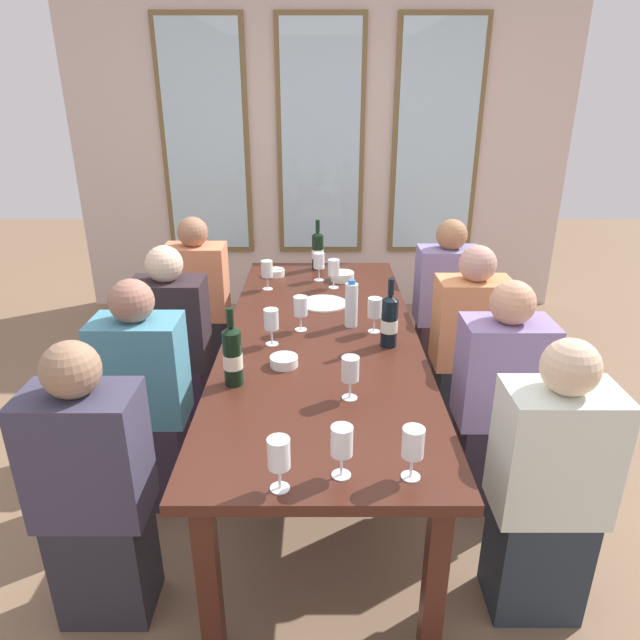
{
  "coord_description": "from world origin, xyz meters",
  "views": [
    {
      "loc": [
        -0.01,
        -2.49,
        1.84
      ],
      "look_at": [
        0.0,
        0.06,
        0.79
      ],
      "focal_mm": 31.68,
      "sensor_mm": 36.0,
      "label": 1
    }
  ],
  "objects": [
    {
      "name": "ground_plane",
      "position": [
        0.0,
        0.0,
        0.0
      ],
      "size": [
        12.0,
        12.0,
        0.0
      ],
      "primitive_type": "plane",
      "color": "#806249"
    },
    {
      "name": "back_wall_with_windows",
      "position": [
        0.0,
        2.39,
        1.45
      ],
      "size": [
        4.13,
        0.1,
        2.9
      ],
      "color": "beige",
      "rests_on": "ground"
    },
    {
      "name": "dining_table",
      "position": [
        0.0,
        0.0,
        0.67
      ],
      "size": [
        0.93,
        2.41,
        0.74
      ],
      "color": "#421E15",
      "rests_on": "ground"
    },
    {
      "name": "white_plate_0",
      "position": [
        0.01,
        0.41,
        0.74
      ],
      "size": [
        0.26,
        0.26,
        0.01
      ],
      "primitive_type": "cylinder",
      "color": "white",
      "rests_on": "dining_table"
    },
    {
      "name": "wine_bottle_0",
      "position": [
        -0.35,
        -0.49,
        0.87
      ],
      "size": [
        0.08,
        0.08,
        0.33
      ],
      "color": "black",
      "rests_on": "dining_table"
    },
    {
      "name": "wine_bottle_1",
      "position": [
        0.31,
        -0.12,
        0.86
      ],
      "size": [
        0.08,
        0.08,
        0.32
      ],
      "color": "black",
      "rests_on": "dining_table"
    },
    {
      "name": "wine_bottle_2",
      "position": [
        -0.02,
        1.07,
        0.86
      ],
      "size": [
        0.08,
        0.08,
        0.32
      ],
      "color": "black",
      "rests_on": "dining_table"
    },
    {
      "name": "tasting_bowl_0",
      "position": [
        -0.16,
        -0.33,
        0.76
      ],
      "size": [
        0.12,
        0.12,
        0.04
      ],
      "primitive_type": "cylinder",
      "color": "white",
      "rests_on": "dining_table"
    },
    {
      "name": "tasting_bowl_1",
      "position": [
        -0.29,
        0.92,
        0.76
      ],
      "size": [
        0.12,
        0.12,
        0.04
      ],
      "primitive_type": "cylinder",
      "color": "white",
      "rests_on": "dining_table"
    },
    {
      "name": "tasting_bowl_2",
      "position": [
        0.13,
        0.83,
        0.77
      ],
      "size": [
        0.15,
        0.15,
        0.05
      ],
      "primitive_type": "cylinder",
      "color": "white",
      "rests_on": "dining_table"
    },
    {
      "name": "water_bottle",
      "position": [
        0.15,
        0.11,
        0.85
      ],
      "size": [
        0.06,
        0.06,
        0.24
      ],
      "color": "white",
      "rests_on": "dining_table"
    },
    {
      "name": "wine_glass_0",
      "position": [
        0.07,
        0.69,
        0.86
      ],
      "size": [
        0.07,
        0.07,
        0.17
      ],
      "color": "white",
      "rests_on": "dining_table"
    },
    {
      "name": "wine_glass_1",
      "position": [
        -0.23,
        -0.11,
        0.86
      ],
      "size": [
        0.07,
        0.07,
        0.17
      ],
      "color": "white",
      "rests_on": "dining_table"
    },
    {
      "name": "wine_glass_2",
      "position": [
        0.11,
        -0.6,
        0.86
      ],
      "size": [
        0.07,
        0.07,
        0.17
      ],
      "color": "white",
      "rests_on": "dining_table"
    },
    {
      "name": "wine_glass_3",
      "position": [
        -0.01,
        0.83,
        0.86
      ],
      "size": [
        0.07,
        0.07,
        0.17
      ],
      "color": "white",
      "rests_on": "dining_table"
    },
    {
      "name": "wine_glass_4",
      "position": [
        0.26,
        0.03,
        0.86
      ],
      "size": [
        0.07,
        0.07,
        0.17
      ],
      "color": "white",
      "rests_on": "dining_table"
    },
    {
      "name": "wine_glass_5",
      "position": [
        -0.32,
        0.66,
        0.86
      ],
      "size": [
        0.07,
        0.07,
        0.17
      ],
      "color": "white",
      "rests_on": "dining_table"
    },
    {
      "name": "wine_glass_6",
      "position": [
        0.27,
        -1.08,
        0.86
      ],
      "size": [
        0.07,
        0.07,
        0.17
      ],
      "color": "white",
      "rests_on": "dining_table"
    },
    {
      "name": "wine_glass_7",
      "position": [
        0.06,
        -1.07,
        0.86
      ],
      "size": [
        0.07,
        0.07,
        0.17
      ],
      "color": "white",
      "rests_on": "dining_table"
    },
    {
      "name": "wine_glass_8",
      "position": [
        -0.1,
        0.06,
        0.86
      ],
      "size": [
        0.07,
        0.07,
        0.17
      ],
      "color": "white",
      "rests_on": "dining_table"
    },
    {
      "name": "wine_glass_9",
      "position": [
        -0.12,
        -1.13,
        0.86
      ],
      "size": [
        0.07,
        0.07,
        0.17
      ],
      "color": "white",
      "rests_on": "dining_table"
    },
    {
      "name": "seated_person_0",
      "position": [
        -0.8,
        -0.28,
        0.53
      ],
      "size": [
        0.38,
        0.24,
        1.11
      ],
      "color": "#34293D",
      "rests_on": "ground"
    },
    {
      "name": "seated_person_1",
      "position": [
        0.8,
        -0.3,
        0.53
      ],
      "size": [
        0.38,
        0.24,
        1.11
      ],
      "color": "#2A212E",
      "rests_on": "ground"
    },
    {
      "name": "seated_person_2",
      "position": [
        -0.8,
        -0.9,
        0.53
      ],
      "size": [
        0.38,
        0.24,
        1.11
      ],
      "color": "#2B2A31",
      "rests_on": "ground"
    },
    {
      "name": "seated_person_3",
      "position": [
        0.8,
        -0.88,
        0.53
      ],
      "size": [
        0.38,
        0.24,
        1.11
      ],
      "color": "#262E38",
      "rests_on": "ground"
    },
    {
      "name": "seated_person_4",
      "position": [
        -0.8,
        0.95,
        0.53
      ],
      "size": [
        0.38,
        0.24,
        1.11
      ],
      "color": "#26232C",
      "rests_on": "ground"
    },
    {
      "name": "seated_person_5",
      "position": [
        0.8,
        0.88,
        0.53
      ],
      "size": [
        0.38,
        0.24,
        1.11
      ],
      "color": "#39282E",
      "rests_on": "ground"
    },
    {
      "name": "seated_person_6",
      "position": [
        -0.8,
        0.26,
        0.53
      ],
      "size": [
        0.38,
        0.24,
        1.11
      ],
      "color": "#35243C",
      "rests_on": "ground"
    },
    {
      "name": "seated_person_7",
      "position": [
        0.8,
        0.27,
        0.53
      ],
      "size": [
        0.38,
        0.24,
        1.11
      ],
      "color": "#23272B",
      "rests_on": "ground"
    }
  ]
}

